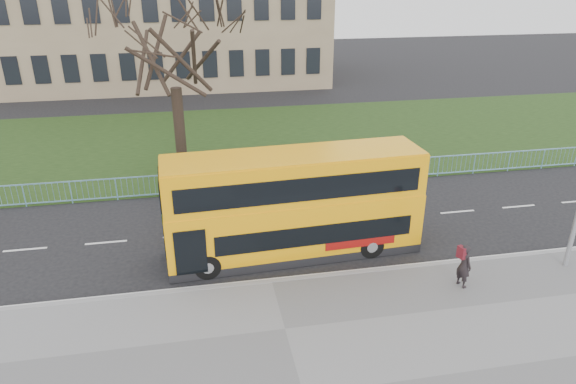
% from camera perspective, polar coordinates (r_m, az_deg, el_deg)
% --- Properties ---
extents(ground, '(120.00, 120.00, 0.00)m').
position_cam_1_polar(ground, '(19.23, -2.55, -7.62)').
color(ground, black).
rests_on(ground, ground).
extents(kerb, '(80.00, 0.20, 0.14)m').
position_cam_1_polar(kerb, '(17.90, -1.83, -9.98)').
color(kerb, gray).
rests_on(kerb, ground).
extents(grass_verge, '(80.00, 15.40, 0.08)m').
position_cam_1_polar(grass_verge, '(32.22, -6.22, 5.67)').
color(grass_verge, '#1B3212').
rests_on(grass_verge, ground).
extents(guard_railing, '(40.00, 0.12, 1.10)m').
position_cam_1_polar(guard_railing, '(24.84, -4.76, 1.35)').
color(guard_railing, '#7BB8DB').
rests_on(guard_railing, ground).
extents(bare_tree, '(7.22, 7.22, 10.31)m').
position_cam_1_polar(bare_tree, '(26.70, -12.51, 12.98)').
color(bare_tree, black).
rests_on(bare_tree, grass_verge).
extents(civic_building, '(30.00, 15.00, 14.00)m').
position_cam_1_polar(civic_building, '(51.42, -14.60, 19.80)').
color(civic_building, '#846E54').
rests_on(civic_building, ground).
extents(yellow_bus, '(9.47, 2.70, 3.92)m').
position_cam_1_polar(yellow_bus, '(18.73, 0.69, -1.17)').
color(yellow_bus, '#FFA70A').
rests_on(yellow_bus, ground).
extents(pedestrian, '(0.53, 0.66, 1.56)m').
position_cam_1_polar(pedestrian, '(18.19, 18.95, -7.73)').
color(pedestrian, black).
rests_on(pedestrian, pavement).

